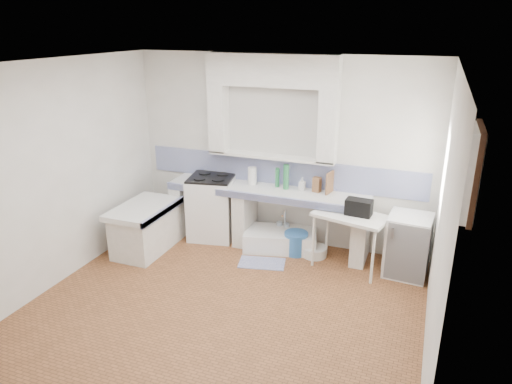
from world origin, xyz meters
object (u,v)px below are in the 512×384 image
(sink, at_px, (280,240))
(fridge, at_px, (408,245))
(stove, at_px, (212,208))
(side_table, at_px, (349,242))

(sink, height_order, fridge, fridge)
(fridge, bearing_deg, sink, -179.69)
(stove, xyz_separation_m, fridge, (2.94, -0.15, -0.06))
(side_table, distance_m, fridge, 0.77)
(side_table, relative_size, fridge, 1.14)
(stove, bearing_deg, side_table, -17.82)
(side_table, xyz_separation_m, fridge, (0.76, 0.12, 0.02))
(sink, bearing_deg, side_table, -27.15)
(side_table, bearing_deg, stove, -173.56)
(stove, relative_size, fridge, 1.15)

